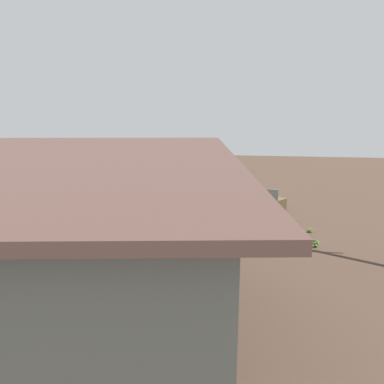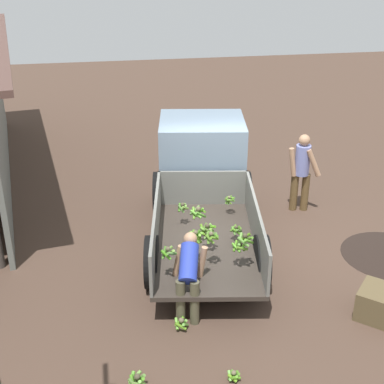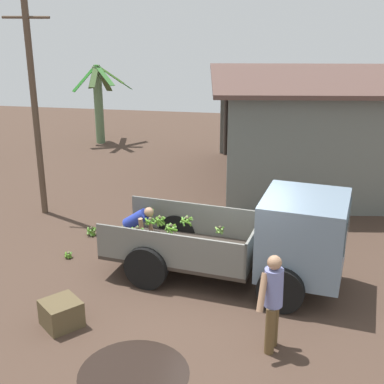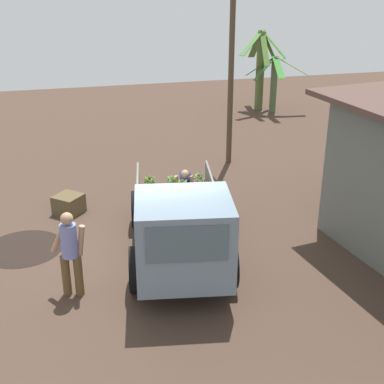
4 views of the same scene
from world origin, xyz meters
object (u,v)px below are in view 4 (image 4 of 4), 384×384
object	(u,v)px
person_worker_loading	(185,184)
banana_bunch_on_ground_2	(189,200)
banana_bunch_on_ground_1	(206,183)
cargo_truck	(182,233)
person_foreground_visitor	(70,250)
wooden_crate_0	(69,204)
utility_pole	(231,71)
banana_bunch_on_ground_0	(161,187)

from	to	relation	value
person_worker_loading	banana_bunch_on_ground_2	bearing A→B (deg)	168.06
banana_bunch_on_ground_1	banana_bunch_on_ground_2	size ratio (longest dim) A/B	1.14
cargo_truck	banana_bunch_on_ground_1	size ratio (longest dim) A/B	18.80
person_worker_loading	banana_bunch_on_ground_2	world-z (taller)	person_worker_loading
person_foreground_visitor	person_worker_loading	bearing A→B (deg)	-30.96
wooden_crate_0	person_worker_loading	bearing A→B (deg)	78.44
utility_pole	person_foreground_visitor	size ratio (longest dim) A/B	3.23
person_foreground_visitor	banana_bunch_on_ground_0	size ratio (longest dim) A/B	8.94
banana_bunch_on_ground_0	banana_bunch_on_ground_2	bearing A→B (deg)	24.84
cargo_truck	utility_pole	bearing A→B (deg)	163.85
utility_pole	wooden_crate_0	bearing A→B (deg)	-62.80
utility_pole	person_worker_loading	world-z (taller)	utility_pole
person_foreground_visitor	banana_bunch_on_ground_2	xyz separation A→B (m)	(-3.53, 3.18, -0.85)
utility_pole	banana_bunch_on_ground_0	bearing A→B (deg)	-56.14
person_foreground_visitor	utility_pole	bearing A→B (deg)	-26.61
person_foreground_visitor	banana_bunch_on_ground_1	distance (m)	6.11
banana_bunch_on_ground_2	wooden_crate_0	world-z (taller)	wooden_crate_0
utility_pole	person_worker_loading	bearing A→B (deg)	-34.32
banana_bunch_on_ground_0	banana_bunch_on_ground_1	distance (m)	1.30
banana_bunch_on_ground_1	wooden_crate_0	size ratio (longest dim) A/B	0.43
utility_pole	wooden_crate_0	xyz separation A→B (m)	(2.65, -5.16, -2.67)
wooden_crate_0	banana_bunch_on_ground_0	bearing A→B (deg)	109.67
utility_pole	wooden_crate_0	size ratio (longest dim) A/B	8.91
person_foreground_visitor	banana_bunch_on_ground_2	bearing A→B (deg)	-29.49
banana_bunch_on_ground_1	banana_bunch_on_ground_2	bearing A→B (deg)	-35.55
utility_pole	banana_bunch_on_ground_2	xyz separation A→B (m)	(2.89, -2.04, -2.79)
cargo_truck	person_foreground_visitor	world-z (taller)	cargo_truck
utility_pole	banana_bunch_on_ground_0	distance (m)	4.20
cargo_truck	banana_bunch_on_ground_2	world-z (taller)	cargo_truck
banana_bunch_on_ground_2	person_worker_loading	bearing A→B (deg)	-26.19
banana_bunch_on_ground_0	cargo_truck	bearing A→B (deg)	-5.83
banana_bunch_on_ground_1	wooden_crate_0	xyz separation A→B (m)	(0.83, -3.88, 0.12)
utility_pole	person_worker_loading	size ratio (longest dim) A/B	4.45
person_worker_loading	banana_bunch_on_ground_1	xyz separation A→B (m)	(-1.43, 0.94, -0.63)
person_worker_loading	banana_bunch_on_ground_1	distance (m)	1.83
cargo_truck	banana_bunch_on_ground_1	bearing A→B (deg)	168.20
person_worker_loading	wooden_crate_0	world-z (taller)	person_worker_loading
wooden_crate_0	banana_bunch_on_ground_1	bearing A→B (deg)	102.09
utility_pole	person_foreground_visitor	world-z (taller)	utility_pole
cargo_truck	banana_bunch_on_ground_1	distance (m)	5.04
cargo_truck	banana_bunch_on_ground_1	xyz separation A→B (m)	(-4.62, 1.78, -0.95)
wooden_crate_0	cargo_truck	bearing A→B (deg)	28.98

